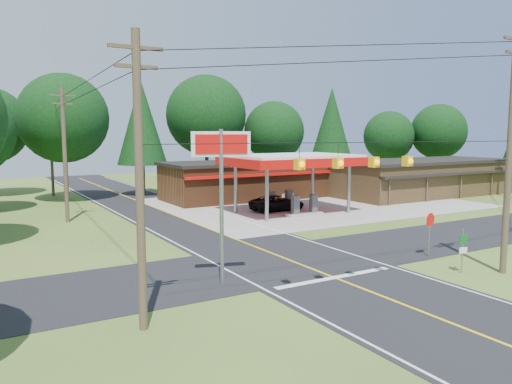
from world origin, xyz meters
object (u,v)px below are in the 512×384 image
sedan_car (281,192)px  octagonal_stop_sign (430,223)px  big_stop_sign (221,170)px  suv_car (277,203)px  gas_canopy (292,162)px

sedan_car → octagonal_stop_sign: (-6.19, -24.01, 1.19)m
sedan_car → octagonal_stop_sign: size_ratio=1.53×
octagonal_stop_sign → big_stop_sign: bearing=175.2°
suv_car → octagonal_stop_sign: 17.59m
gas_canopy → octagonal_stop_sign: (-2.00, -16.01, -2.44)m
suv_car → big_stop_sign: bearing=140.0°
gas_canopy → sedan_car: bearing=62.4°
gas_canopy → octagonal_stop_sign: size_ratio=4.32×
sedan_car → gas_canopy: bearing=-108.1°
big_stop_sign → sedan_car: bearing=51.7°
suv_car → sedan_car: (4.69, 6.53, -0.03)m
gas_canopy → suv_car: 3.91m
sedan_car → big_stop_sign: 29.66m
sedan_car → big_stop_sign: big_stop_sign is taller
suv_car → big_stop_sign: 21.76m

